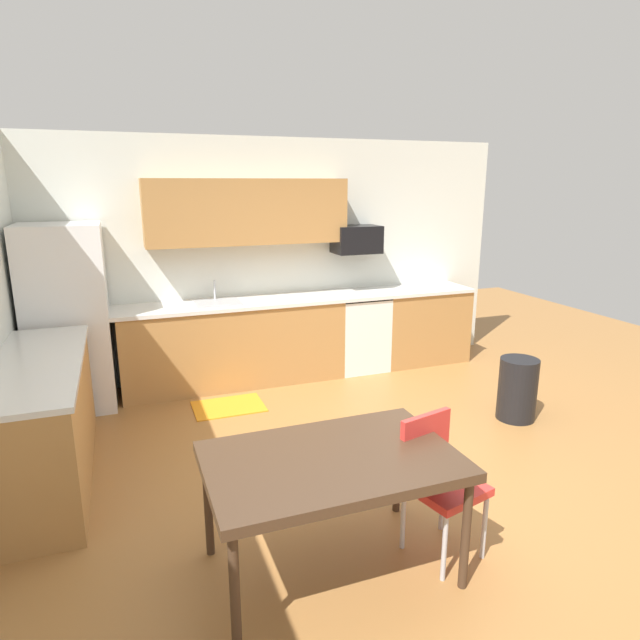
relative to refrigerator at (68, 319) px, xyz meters
name	(u,v)px	position (x,y,z in m)	size (l,w,h in m)	color
ground_plane	(365,473)	(2.18, -2.22, -0.92)	(12.00, 12.00, 0.00)	#9E6B38
wall_back	(271,258)	(2.18, 0.43, 0.43)	(5.80, 0.10, 2.70)	silver
cabinet_run_back	(234,345)	(1.65, 0.08, -0.47)	(2.43, 0.60, 0.90)	#AD7A42
cabinet_run_back_right	(420,326)	(4.02, 0.08, -0.47)	(1.12, 0.60, 0.90)	#AD7A42
cabinet_run_left	(43,423)	(-0.12, -1.42, -0.47)	(0.60, 2.00, 0.90)	#AD7A42
countertop_back	(280,300)	(2.18, 0.08, 0.00)	(4.80, 0.64, 0.04)	silver
countertop_left	(35,364)	(-0.12, -1.42, 0.00)	(0.64, 2.00, 0.04)	silver
upper_cabinets_back	(248,212)	(1.88, 0.21, 0.98)	(2.20, 0.34, 0.70)	#AD7A42
refrigerator	(68,319)	(0.00, 0.00, 0.00)	(0.76, 0.70, 1.83)	white
oven_range	(358,332)	(3.16, 0.08, -0.46)	(0.60, 0.60, 0.91)	white
microwave	(356,239)	(3.16, 0.18, 0.64)	(0.54, 0.36, 0.32)	black
sink_basin	(218,308)	(1.49, 0.08, -0.04)	(0.48, 0.40, 0.14)	#A5A8AD
sink_faucet	(215,291)	(1.49, 0.26, 0.12)	(0.02, 0.02, 0.24)	#B2B5BA
dining_table	(332,466)	(1.53, -3.13, -0.24)	(1.40, 0.90, 0.73)	#422D1E
chair_near_table	(437,474)	(2.21, -3.16, -0.41)	(0.48, 0.48, 0.85)	red
trash_bin	(517,389)	(3.97, -1.80, -0.62)	(0.36, 0.36, 0.60)	black
floor_mat	(229,406)	(1.43, -0.57, -0.91)	(0.70, 0.50, 0.01)	orange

